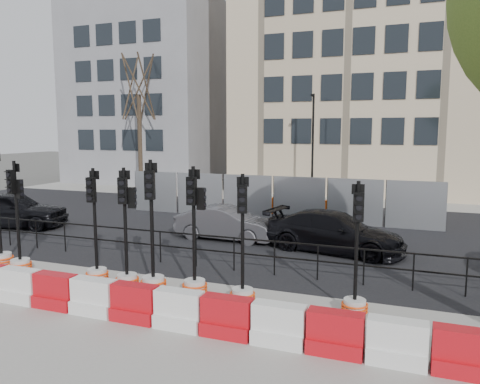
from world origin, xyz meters
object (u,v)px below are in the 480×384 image
at_px(traffic_signal_a, 0,244).
at_px(car_a, 10,210).
at_px(traffic_signal_d, 127,261).
at_px(traffic_signal_h, 355,288).
at_px(car_c, 334,232).

distance_m(traffic_signal_a, car_a, 6.14).
height_order(traffic_signal_d, traffic_signal_h, traffic_signal_d).
bearing_deg(traffic_signal_a, car_a, 142.81).
relative_size(traffic_signal_d, car_c, 0.64).
bearing_deg(traffic_signal_h, traffic_signal_d, 169.52).
relative_size(traffic_signal_a, car_c, 0.71).
bearing_deg(traffic_signal_d, traffic_signal_h, -14.11).
height_order(traffic_signal_h, car_a, traffic_signal_h).
distance_m(traffic_signal_d, traffic_signal_h, 5.64).
height_order(car_a, car_c, car_a).
height_order(traffic_signal_a, car_c, traffic_signal_a).
distance_m(traffic_signal_h, car_a, 15.12).
xyz_separation_m(traffic_signal_h, car_a, (-14.47, 4.40, 0.16)).
bearing_deg(traffic_signal_h, car_c, 90.66).
bearing_deg(traffic_signal_d, traffic_signal_a, 159.56).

